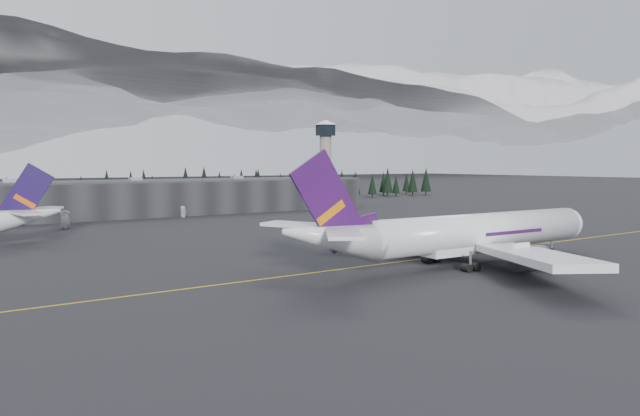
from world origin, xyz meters
TOP-DOWN VIEW (x-y plane):
  - ground at (0.00, 0.00)m, footprint 1400.00×1400.00m
  - taxiline at (0.00, -2.00)m, footprint 400.00×0.40m
  - terminal at (0.00, 125.00)m, footprint 160.00×30.00m
  - control_tower at (75.00, 128.00)m, footprint 10.00×10.00m
  - treeline at (0.00, 162.00)m, footprint 360.00×20.00m
  - jet_main at (9.00, -11.10)m, footprint 71.07×65.54m
  - gse_vehicle_a at (-39.32, 92.02)m, footprint 3.12×5.62m
  - gse_vehicle_b at (0.91, 106.38)m, footprint 4.34×3.30m

SIDE VIEW (x-z plane):
  - ground at x=0.00m, z-range 0.00..0.00m
  - taxiline at x=0.00m, z-range 0.00..0.02m
  - gse_vehicle_b at x=0.91m, z-range 0.00..1.38m
  - gse_vehicle_a at x=-39.32m, z-range 0.00..1.49m
  - jet_main at x=9.00m, z-range -4.55..16.33m
  - terminal at x=0.00m, z-range 0.00..12.60m
  - treeline at x=0.00m, z-range 0.00..15.00m
  - control_tower at x=75.00m, z-range 4.56..42.26m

